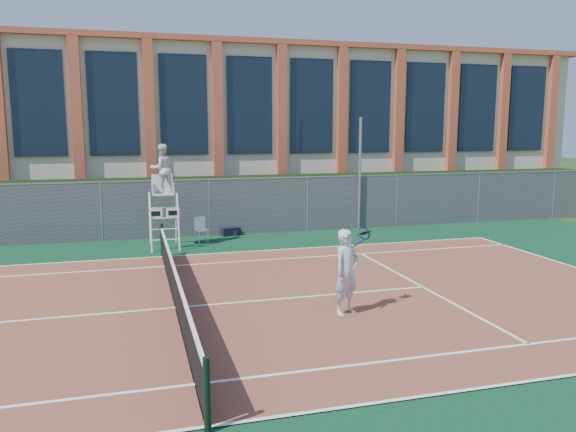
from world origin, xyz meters
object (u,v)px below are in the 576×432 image
object	(u,v)px
umpire_chair	(162,172)
tennis_player	(347,272)
steel_pole	(360,174)
plastic_chair	(201,227)

from	to	relation	value
umpire_chair	tennis_player	xyz separation A→B (m)	(3.52, -8.50, -1.69)
steel_pole	tennis_player	xyz separation A→B (m)	(-4.55, -10.15, -1.31)
steel_pole	umpire_chair	world-z (taller)	steel_pole
tennis_player	plastic_chair	bearing A→B (deg)	103.16
plastic_chair	steel_pole	bearing A→B (deg)	8.14
steel_pole	umpire_chair	size ratio (longest dim) A/B	1.26
steel_pole	tennis_player	size ratio (longest dim) A/B	2.40
umpire_chair	plastic_chair	bearing A→B (deg)	26.86
steel_pole	umpire_chair	bearing A→B (deg)	-168.43
steel_pole	umpire_chair	distance (m)	8.24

